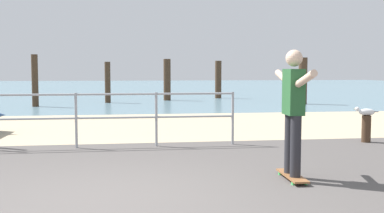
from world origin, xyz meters
The scene contains 11 objects.
beach_strip centered at (0.00, 7.00, 0.00)m, with size 24.00×6.00×0.04m, color tan.
sea_surface centered at (0.00, 35.00, 0.00)m, with size 72.00×50.00×0.04m, color slate.
skateboard centered at (2.30, 0.66, 0.07)m, with size 0.23×0.81×0.08m.
skateboarder centered at (2.30, 0.66, 1.02)m, with size 0.22×1.45×1.65m.
bollard_short centered at (4.91, 3.49, 0.28)m, with size 0.18×0.18×0.56m, color #422D1E.
seagull centered at (4.90, 3.49, 0.64)m, with size 0.49×0.20×0.18m.
groyne_post_1 centered at (-3.49, 13.84, 1.05)m, with size 0.25×0.25×2.10m, color #422D1E.
groyne_post_2 centered at (-0.72, 15.66, 0.92)m, with size 0.25×0.25×1.85m, color #422D1E.
groyne_post_3 centered at (2.06, 16.96, 1.01)m, with size 0.34×0.34×2.01m, color #422D1E.
groyne_post_4 centered at (4.84, 18.25, 0.98)m, with size 0.33×0.33×1.96m, color #422D1E.
groyne_post_5 centered at (7.61, 13.68, 1.01)m, with size 0.37×0.37×2.01m, color #422D1E.
Camera 1 is at (0.15, -5.06, 1.47)m, focal length 42.75 mm.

